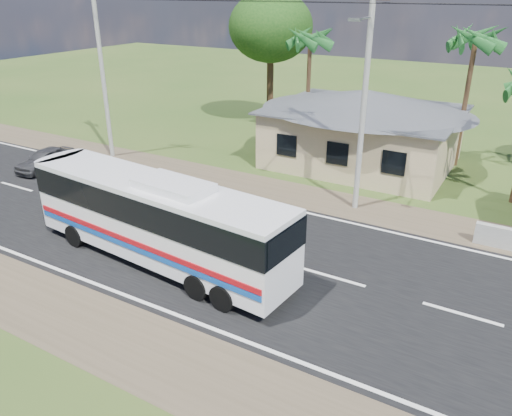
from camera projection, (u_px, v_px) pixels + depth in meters
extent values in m
plane|color=#2B4819|center=(230.00, 248.00, 20.33)|extent=(120.00, 120.00, 0.00)
cube|color=black|center=(230.00, 248.00, 20.33)|extent=(120.00, 10.00, 0.02)
cube|color=brown|center=(299.00, 195.00, 25.47)|extent=(120.00, 3.00, 0.01)
cube|color=brown|center=(114.00, 336.00, 15.19)|extent=(120.00, 3.00, 0.01)
cube|color=silver|center=(283.00, 207.00, 24.04)|extent=(120.00, 0.15, 0.01)
cube|color=silver|center=(153.00, 306.00, 16.61)|extent=(120.00, 0.15, 0.01)
cube|color=silver|center=(230.00, 247.00, 20.32)|extent=(120.00, 0.15, 0.01)
cube|color=tan|center=(363.00, 137.00, 29.50)|extent=(10.00, 8.00, 3.20)
cube|color=#4C4F54|center=(365.00, 110.00, 28.83)|extent=(10.60, 8.60, 0.10)
pyramid|color=#4C4F54|center=(367.00, 90.00, 28.36)|extent=(12.40, 10.00, 1.20)
cube|color=black|center=(287.00, 145.00, 27.66)|extent=(1.20, 0.08, 1.20)
cube|color=black|center=(337.00, 154.00, 26.28)|extent=(1.20, 0.08, 1.20)
cube|color=black|center=(394.00, 163.00, 24.90)|extent=(1.20, 0.08, 1.20)
cylinder|color=#9E9E99|center=(102.00, 66.00, 29.20)|extent=(0.26, 0.26, 11.00)
cylinder|color=#9E9E99|center=(365.00, 93.00, 21.86)|extent=(0.26, 0.26, 11.00)
cylinder|color=gray|center=(363.00, 18.00, 19.81)|extent=(0.08, 2.00, 0.08)
cube|color=gray|center=(355.00, 20.00, 19.02)|extent=(0.50, 0.18, 0.12)
cylinder|color=#47301E|center=(465.00, 102.00, 28.30)|extent=(0.28, 0.28, 7.50)
cylinder|color=#47301E|center=(308.00, 89.00, 33.39)|extent=(0.28, 0.28, 7.00)
cylinder|color=#47301E|center=(270.00, 86.00, 37.02)|extent=(0.50, 0.50, 5.95)
ellipsoid|color=#12350E|center=(271.00, 27.00, 35.33)|extent=(6.00, 6.00, 4.92)
cube|color=silver|center=(158.00, 219.00, 18.59)|extent=(11.45, 3.35, 2.82)
cube|color=black|center=(156.00, 201.00, 18.31)|extent=(11.50, 3.41, 1.03)
cube|color=black|center=(64.00, 179.00, 21.42)|extent=(0.31, 2.16, 1.69)
cube|color=#990910|center=(135.00, 243.00, 17.91)|extent=(11.06, 1.03, 0.21)
cube|color=#0D4094|center=(135.00, 249.00, 18.01)|extent=(11.06, 1.03, 0.21)
cube|color=silver|center=(173.00, 185.00, 17.47)|extent=(2.94, 1.75, 0.28)
cylinder|color=black|center=(75.00, 235.00, 20.33)|extent=(0.97, 0.41, 0.94)
cylinder|color=black|center=(117.00, 217.00, 21.94)|extent=(0.97, 0.41, 0.94)
cylinder|color=black|center=(197.00, 287.00, 16.85)|extent=(0.97, 0.41, 0.94)
cylinder|color=black|center=(236.00, 261.00, 18.46)|extent=(0.97, 0.41, 0.94)
cylinder|color=black|center=(223.00, 298.00, 16.25)|extent=(0.97, 0.41, 0.94)
cylinder|color=black|center=(261.00, 270.00, 17.87)|extent=(0.97, 0.41, 0.94)
imported|color=#2D2D30|center=(45.00, 159.00, 28.83)|extent=(1.70, 3.75, 1.25)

